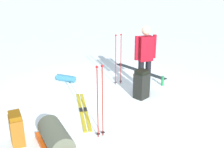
# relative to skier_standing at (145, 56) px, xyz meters

# --- Properties ---
(ground_plane) EXTENTS (80.00, 80.00, 0.00)m
(ground_plane) POSITION_rel_skier_standing_xyz_m (0.93, 0.35, -0.95)
(ground_plane) COLOR white
(skier_standing) EXTENTS (0.57, 0.25, 1.70)m
(skier_standing) POSITION_rel_skier_standing_xyz_m (0.00, 0.00, 0.00)
(skier_standing) COLOR black
(skier_standing) RESTS_ON ground_plane
(ski_pair_near) EXTENTS (0.27, 1.80, 0.05)m
(ski_pair_near) POSITION_rel_skier_standing_xyz_m (1.66, 0.63, -0.94)
(ski_pair_near) COLOR gold
(ski_pair_near) RESTS_ON ground_plane
(ski_pair_far) EXTENTS (1.05, 1.82, 0.05)m
(ski_pair_far) POSITION_rel_skier_standing_xyz_m (-0.47, -1.55, -0.94)
(ski_pair_far) COLOR #1F2628
(ski_pair_far) RESTS_ON ground_plane
(backpack_large_dark) EXTENTS (0.42, 0.40, 0.71)m
(backpack_large_dark) POSITION_rel_skier_standing_xyz_m (0.18, 0.29, -0.61)
(backpack_large_dark) COLOR black
(backpack_large_dark) RESTS_ON ground_plane
(backpack_bright) EXTENTS (0.28, 0.39, 0.59)m
(backpack_bright) POSITION_rel_skier_standing_xyz_m (2.97, 1.56, -0.67)
(backpack_bright) COLOR brown
(backpack_bright) RESTS_ON ground_plane
(ski_poles_planted_near) EXTENTS (0.17, 0.10, 1.39)m
(ski_poles_planted_near) POSITION_rel_skier_standing_xyz_m (1.50, 1.70, -0.19)
(ski_poles_planted_near) COLOR maroon
(ski_poles_planted_near) RESTS_ON ground_plane
(ski_poles_planted_far) EXTENTS (0.23, 0.12, 1.39)m
(ski_poles_planted_far) POSITION_rel_skier_standing_xyz_m (0.48, -0.72, -0.19)
(ski_poles_planted_far) COLOR maroon
(ski_poles_planted_far) RESTS_ON ground_plane
(gear_sled) EXTENTS (0.72, 1.30, 0.49)m
(gear_sled) POSITION_rel_skier_standing_xyz_m (2.32, 1.98, -0.73)
(gear_sled) COLOR #E14F10
(gear_sled) RESTS_ON ground_plane
(sleeping_mat_rolled) EXTENTS (0.55, 0.47, 0.18)m
(sleeping_mat_rolled) POSITION_rel_skier_standing_xyz_m (1.85, -1.27, -0.86)
(sleeping_mat_rolled) COLOR teal
(sleeping_mat_rolled) RESTS_ON ground_plane
(thermos_bottle) EXTENTS (0.07, 0.07, 0.26)m
(thermos_bottle) POSITION_rel_skier_standing_xyz_m (-0.66, -0.30, -0.82)
(thermos_bottle) COLOR #1F763C
(thermos_bottle) RESTS_ON ground_plane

